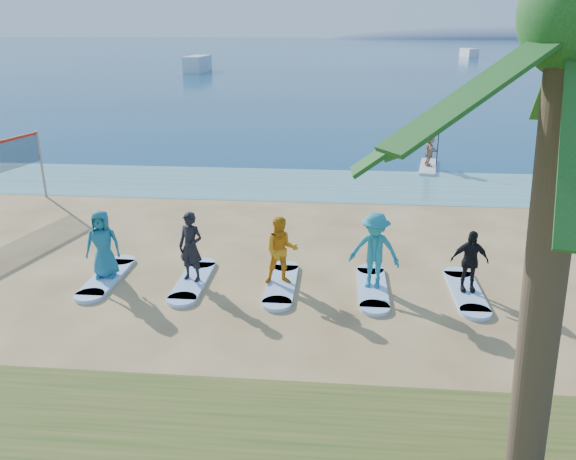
# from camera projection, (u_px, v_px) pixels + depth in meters

# --- Properties ---
(ground) EXTENTS (600.00, 600.00, 0.00)m
(ground) POSITION_uv_depth(u_px,v_px,m) (232.00, 301.00, 13.16)
(ground) COLOR tan
(ground) RESTS_ON ground
(shallow_water) EXTENTS (600.00, 600.00, 0.00)m
(shallow_water) POSITION_uv_depth(u_px,v_px,m) (279.00, 183.00, 22.98)
(shallow_water) COLOR teal
(shallow_water) RESTS_ON ground
(ocean) EXTENTS (600.00, 600.00, 0.00)m
(ocean) POSITION_uv_depth(u_px,v_px,m) (333.00, 48.00, 162.86)
(ocean) COLOR navy
(ocean) RESTS_ON ground
(island_ridge) EXTENTS (220.00, 56.00, 18.00)m
(island_ridge) POSITION_uv_depth(u_px,v_px,m) (524.00, 38.00, 285.77)
(island_ridge) COLOR slate
(island_ridge) RESTS_ON ground
(paddleboard) EXTENTS (1.21, 3.08, 0.12)m
(paddleboard) POSITION_uv_depth(u_px,v_px,m) (428.00, 167.00, 25.49)
(paddleboard) COLOR silver
(paddleboard) RESTS_ON ground
(paddleboarder) EXTENTS (0.47, 1.38, 1.47)m
(paddleboarder) POSITION_uv_depth(u_px,v_px,m) (430.00, 149.00, 25.22)
(paddleboarder) COLOR tan
(paddleboarder) RESTS_ON paddleboard
(boat_offshore_a) EXTENTS (2.48, 7.23, 2.14)m
(boat_offshore_a) POSITION_uv_depth(u_px,v_px,m) (198.00, 72.00, 78.91)
(boat_offshore_a) COLOR silver
(boat_offshore_a) RESTS_ON ground
(boat_offshore_b) EXTENTS (2.81, 6.21, 1.69)m
(boat_offshore_b) POSITION_uv_depth(u_px,v_px,m) (469.00, 57.00, 116.28)
(boat_offshore_b) COLOR silver
(boat_offshore_b) RESTS_ON ground
(surfboard_0) EXTENTS (0.70, 2.20, 0.09)m
(surfboard_0) POSITION_uv_depth(u_px,v_px,m) (107.00, 277.00, 14.31)
(surfboard_0) COLOR #A4CDFF
(surfboard_0) RESTS_ON ground
(student_0) EXTENTS (0.92, 0.67, 1.74)m
(student_0) POSITION_uv_depth(u_px,v_px,m) (103.00, 244.00, 14.00)
(student_0) COLOR #1B6885
(student_0) RESTS_ON surfboard_0
(surfboard_1) EXTENTS (0.70, 2.20, 0.09)m
(surfboard_1) POSITION_uv_depth(u_px,v_px,m) (193.00, 281.00, 14.12)
(surfboard_1) COLOR #A4CDFF
(surfboard_1) RESTS_ON ground
(student_1) EXTENTS (0.74, 0.59, 1.76)m
(student_1) POSITION_uv_depth(u_px,v_px,m) (191.00, 247.00, 13.81)
(student_1) COLOR black
(student_1) RESTS_ON surfboard_1
(surfboard_2) EXTENTS (0.70, 2.20, 0.09)m
(surfboard_2) POSITION_uv_depth(u_px,v_px,m) (281.00, 284.00, 13.93)
(surfboard_2) COLOR #A4CDFF
(surfboard_2) RESTS_ON ground
(student_2) EXTENTS (0.94, 0.79, 1.71)m
(student_2) POSITION_uv_depth(u_px,v_px,m) (281.00, 251.00, 13.62)
(student_2) COLOR orange
(student_2) RESTS_ON surfboard_2
(surfboard_3) EXTENTS (0.70, 2.20, 0.09)m
(surfboard_3) POSITION_uv_depth(u_px,v_px,m) (372.00, 288.00, 13.74)
(surfboard_3) COLOR #A4CDFF
(surfboard_3) RESTS_ON ground
(student_3) EXTENTS (1.35, 0.96, 1.89)m
(student_3) POSITION_uv_depth(u_px,v_px,m) (374.00, 250.00, 13.40)
(student_3) COLOR teal
(student_3) RESTS_ON surfboard_3
(surfboard_4) EXTENTS (0.70, 2.20, 0.09)m
(surfboard_4) POSITION_uv_depth(u_px,v_px,m) (466.00, 292.00, 13.55)
(surfboard_4) COLOR #A4CDFF
(surfboard_4) RESTS_ON ground
(student_4) EXTENTS (0.90, 0.39, 1.52)m
(student_4) POSITION_uv_depth(u_px,v_px,m) (469.00, 261.00, 13.28)
(student_4) COLOR black
(student_4) RESTS_ON surfboard_4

